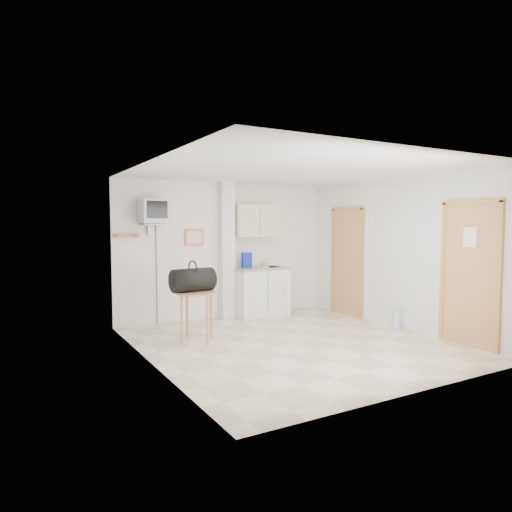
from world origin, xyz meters
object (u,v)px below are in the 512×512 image
round_table (197,299)px  crt_television (153,212)px  water_bottle (396,319)px  duffel_bag (193,280)px

round_table → crt_television: bearing=101.9°
water_bottle → crt_television: bearing=148.3°
round_table → water_bottle: bearing=-15.7°
crt_television → water_bottle: 4.40m
crt_television → duffel_bag: (0.22, -1.18, -1.02)m
round_table → water_bottle: round_table is taller
duffel_bag → water_bottle: bearing=-23.2°
crt_television → duffel_bag: 1.57m
round_table → duffel_bag: size_ratio=1.11×
crt_television → water_bottle: (3.43, -2.12, -1.77)m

